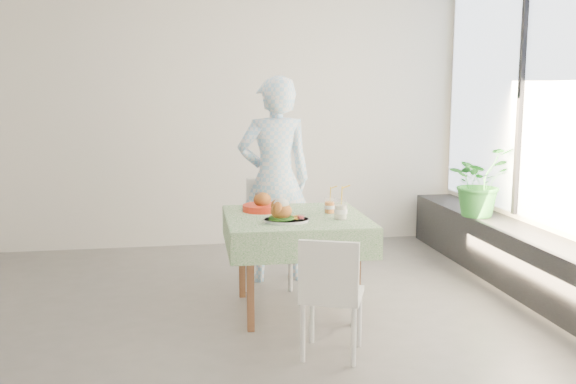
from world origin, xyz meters
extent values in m
plane|color=#595755|center=(0.00, 0.00, 0.00)|extent=(6.00, 6.00, 0.00)
cube|color=white|center=(0.00, 2.50, 1.40)|extent=(6.00, 0.02, 2.80)
cube|color=white|center=(0.00, -2.50, 1.40)|extent=(6.00, 0.02, 2.80)
cube|color=black|center=(2.80, 0.00, 0.25)|extent=(0.40, 4.80, 0.50)
cube|color=brown|center=(0.80, 0.25, 0.71)|extent=(0.92, 0.92, 0.04)
cube|color=silver|center=(0.80, 0.25, 0.74)|extent=(1.06, 1.06, 0.01)
cube|color=white|center=(0.70, 0.92, 0.46)|extent=(0.50, 0.50, 0.04)
cube|color=white|center=(0.73, 1.11, 0.69)|extent=(0.43, 0.12, 0.43)
cube|color=white|center=(0.88, -0.61, 0.40)|extent=(0.48, 0.48, 0.04)
cube|color=white|center=(0.82, -0.77, 0.60)|extent=(0.36, 0.17, 0.37)
imported|color=#97CDF1|center=(0.77, 1.08, 0.90)|extent=(0.69, 0.49, 1.80)
cylinder|color=white|center=(0.70, 0.04, 0.75)|extent=(0.33, 0.33, 0.02)
cylinder|color=#1C5014|center=(0.66, 0.04, 0.77)|extent=(0.18, 0.18, 0.02)
ellipsoid|color=#9E5C26|center=(0.66, 0.04, 0.82)|extent=(0.15, 0.14, 0.12)
ellipsoid|color=white|center=(0.66, 0.04, 0.87)|extent=(0.11, 0.10, 0.08)
cylinder|color=#9F0F13|center=(0.80, 0.02, 0.78)|extent=(0.06, 0.06, 0.03)
cylinder|color=white|center=(1.08, 0.30, 0.80)|extent=(0.08, 0.08, 0.12)
cylinder|color=orange|center=(1.08, 0.30, 0.79)|extent=(0.07, 0.07, 0.08)
cylinder|color=white|center=(1.08, 0.30, 0.86)|extent=(0.09, 0.09, 0.01)
cylinder|color=yellow|center=(1.08, 0.30, 0.90)|extent=(0.01, 0.03, 0.16)
cylinder|color=white|center=(1.10, 0.06, 0.81)|extent=(0.10, 0.10, 0.14)
cylinder|color=white|center=(1.10, 0.06, 0.80)|extent=(0.09, 0.09, 0.10)
cylinder|color=white|center=(1.10, 0.06, 0.88)|extent=(0.10, 0.10, 0.01)
cylinder|color=yellow|center=(1.11, 0.06, 0.93)|extent=(0.01, 0.04, 0.19)
cylinder|color=red|center=(0.58, 0.48, 0.77)|extent=(0.31, 0.31, 0.05)
cylinder|color=white|center=(0.58, 0.48, 0.78)|extent=(0.26, 0.26, 0.02)
ellipsoid|color=#9E5C26|center=(0.58, 0.48, 0.83)|extent=(0.14, 0.13, 0.12)
imported|color=#257129|center=(2.71, 1.14, 0.83)|extent=(0.74, 0.70, 0.66)
camera|label=1|loc=(-0.06, -4.41, 1.68)|focal=40.00mm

